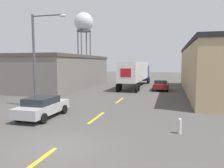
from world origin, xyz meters
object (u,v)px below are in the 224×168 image
(semi_truck, at_px, (136,72))
(parked_car_left_near, at_px, (42,107))
(parked_car_right_far, at_px, (161,85))
(street_lamp, at_px, (38,54))
(water_tower, at_px, (84,23))
(fire_hydrant, at_px, (180,126))

(semi_truck, relative_size, parked_car_left_near, 3.41)
(parked_car_right_far, distance_m, street_lamp, 17.95)
(semi_truck, bearing_deg, water_tower, 129.24)
(semi_truck, bearing_deg, parked_car_left_near, -97.84)
(parked_car_right_far, relative_size, water_tower, 0.25)
(parked_car_right_far, height_order, street_lamp, street_lamp)
(water_tower, relative_size, fire_hydrant, 20.48)
(street_lamp, height_order, fire_hydrant, street_lamp)
(semi_truck, distance_m, parked_car_left_near, 21.29)
(parked_car_left_near, xyz_separation_m, street_lamp, (-2.08, 2.81, 3.80))
(semi_truck, distance_m, water_tower, 32.10)
(parked_car_right_far, height_order, parked_car_left_near, same)
(parked_car_left_near, distance_m, street_lamp, 5.17)
(parked_car_right_far, bearing_deg, parked_car_left_near, -112.65)
(parked_car_right_far, distance_m, parked_car_left_near, 19.07)
(semi_truck, relative_size, fire_hydrant, 17.77)
(parked_car_right_far, relative_size, fire_hydrant, 5.21)
(parked_car_right_far, xyz_separation_m, fire_hydrant, (1.78, -18.80, -0.35))
(semi_truck, relative_size, parked_car_right_far, 3.41)
(semi_truck, xyz_separation_m, water_tower, (-18.27, 23.37, 12.26))
(parked_car_left_near, height_order, water_tower, water_tower)
(semi_truck, bearing_deg, street_lamp, -105.41)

